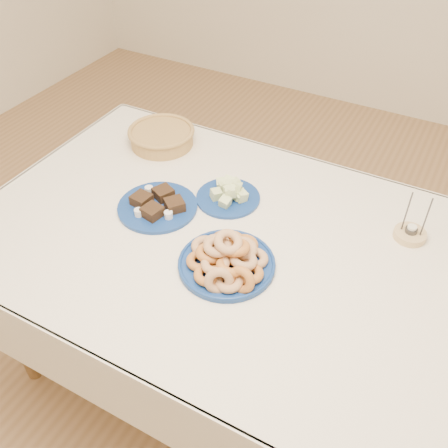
{
  "coord_description": "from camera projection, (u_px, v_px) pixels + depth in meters",
  "views": [
    {
      "loc": [
        0.53,
        -1.03,
        1.83
      ],
      "look_at": [
        0.0,
        -0.05,
        0.85
      ],
      "focal_mm": 40.0,
      "sensor_mm": 36.0,
      "label": 1
    }
  ],
  "objects": [
    {
      "name": "melon_plate",
      "position": [
        229.0,
        194.0,
        1.72
      ],
      "size": [
        0.26,
        0.26,
        0.08
      ],
      "rotation": [
        0.0,
        0.0,
        -0.2
      ],
      "color": "navy",
      "rests_on": "dining_table"
    },
    {
      "name": "candle_holder",
      "position": [
        410.0,
        234.0,
        1.58
      ],
      "size": [
        0.1,
        0.1,
        0.17
      ],
      "rotation": [
        0.0,
        0.0,
        -0.01
      ],
      "color": "tan",
      "rests_on": "dining_table"
    },
    {
      "name": "ground",
      "position": [
        230.0,
        369.0,
        2.08
      ],
      "size": [
        5.0,
        5.0,
        0.0
      ],
      "primitive_type": "plane",
      "color": "#956C46",
      "rests_on": "ground"
    },
    {
      "name": "dining_table",
      "position": [
        231.0,
        262.0,
        1.66
      ],
      "size": [
        1.71,
        1.11,
        0.75
      ],
      "color": "brown",
      "rests_on": "ground"
    },
    {
      "name": "wicker_basket",
      "position": [
        162.0,
        136.0,
        1.98
      ],
      "size": [
        0.28,
        0.28,
        0.07
      ],
      "rotation": [
        0.0,
        0.0,
        0.05
      ],
      "color": "olive",
      "rests_on": "dining_table"
    },
    {
      "name": "brownie_plate",
      "position": [
        158.0,
        205.0,
        1.69
      ],
      "size": [
        0.35,
        0.35,
        0.05
      ],
      "rotation": [
        0.0,
        0.0,
        -0.33
      ],
      "color": "navy",
      "rests_on": "dining_table"
    },
    {
      "name": "donut_platter",
      "position": [
        227.0,
        260.0,
        1.47
      ],
      "size": [
        0.39,
        0.39,
        0.13
      ],
      "rotation": [
        0.0,
        0.0,
        0.42
      ],
      "color": "navy",
      "rests_on": "dining_table"
    }
  ]
}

